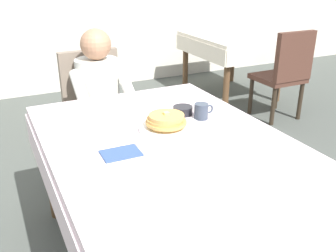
{
  "coord_description": "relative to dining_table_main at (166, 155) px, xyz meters",
  "views": [
    {
      "loc": [
        -0.71,
        -1.47,
        1.51
      ],
      "look_at": [
        0.02,
        0.03,
        0.79
      ],
      "focal_mm": 40.23,
      "sensor_mm": 36.0,
      "label": 1
    }
  ],
  "objects": [
    {
      "name": "knife_right_of_plate",
      "position": [
        0.24,
        0.08,
        0.09
      ],
      "size": [
        0.02,
        0.2,
        0.0
      ],
      "primitive_type": "cube",
      "rotation": [
        0.0,
        0.0,
        1.62
      ],
      "color": "silver",
      "rests_on": "dining_table_main"
    },
    {
      "name": "fork_left_of_plate",
      "position": [
        -0.14,
        0.08,
        0.09
      ],
      "size": [
        0.03,
        0.18,
        0.0
      ],
      "primitive_type": "cube",
      "rotation": [
        0.0,
        0.0,
        1.49
      ],
      "color": "silver",
      "rests_on": "dining_table_main"
    },
    {
      "name": "breakfast_stack",
      "position": [
        0.05,
        0.1,
        0.14
      ],
      "size": [
        0.21,
        0.21,
        0.08
      ],
      "color": "tan",
      "rests_on": "plate_breakfast"
    },
    {
      "name": "plate_breakfast",
      "position": [
        0.05,
        0.1,
        0.1
      ],
      "size": [
        0.28,
        0.28,
        0.02
      ],
      "primitive_type": "cylinder",
      "color": "white",
      "rests_on": "dining_table_main"
    },
    {
      "name": "napkin_folded",
      "position": [
        -0.25,
        -0.06,
        0.09
      ],
      "size": [
        0.17,
        0.12,
        0.01
      ],
      "primitive_type": "cube",
      "rotation": [
        0.0,
        0.0,
        -0.02
      ],
      "color": "#334C7F",
      "rests_on": "dining_table_main"
    },
    {
      "name": "dining_table_main",
      "position": [
        0.0,
        0.0,
        0.0
      ],
      "size": [
        1.12,
        1.52,
        0.74
      ],
      "color": "silver",
      "rests_on": "ground"
    },
    {
      "name": "background_chair_empty",
      "position": [
        1.98,
        1.33,
        -0.12
      ],
      "size": [
        0.44,
        0.45,
        0.93
      ],
      "color": "#4C2D23",
      "rests_on": "ground"
    },
    {
      "name": "diner_person",
      "position": [
        -0.03,
        1.01,
        0.02
      ],
      "size": [
        0.4,
        0.43,
        1.12
      ],
      "rotation": [
        0.0,
        0.0,
        3.14
      ],
      "color": "silver",
      "rests_on": "ground"
    },
    {
      "name": "bowl_butter",
      "position": [
        0.22,
        0.25,
        0.11
      ],
      "size": [
        0.11,
        0.11,
        0.04
      ],
      "primitive_type": "cylinder",
      "color": "black",
      "rests_on": "dining_table_main"
    },
    {
      "name": "syrup_pitcher",
      "position": [
        -0.16,
        0.22,
        0.13
      ],
      "size": [
        0.08,
        0.08,
        0.07
      ],
      "color": "silver",
      "rests_on": "dining_table_main"
    },
    {
      "name": "chair_diner",
      "position": [
        -0.03,
        1.17,
        -0.12
      ],
      "size": [
        0.44,
        0.45,
        0.93
      ],
      "rotation": [
        0.0,
        0.0,
        3.14
      ],
      "color": "#7A6B5B",
      "rests_on": "ground"
    },
    {
      "name": "spoon_near_edge",
      "position": [
        0.01,
        -0.2,
        0.09
      ],
      "size": [
        0.15,
        0.02,
        0.0
      ],
      "primitive_type": "cube",
      "rotation": [
        0.0,
        0.0,
        -0.04
      ],
      "color": "silver",
      "rests_on": "dining_table_main"
    },
    {
      "name": "cup_coffee",
      "position": [
        0.28,
        0.15,
        0.13
      ],
      "size": [
        0.11,
        0.08,
        0.08
      ],
      "color": "#333D4C",
      "rests_on": "dining_table_main"
    },
    {
      "name": "background_table_far",
      "position": [
        1.98,
        2.28,
        -0.03
      ],
      "size": [
        0.92,
        1.12,
        0.74
      ],
      "color": "silver",
      "rests_on": "ground"
    }
  ]
}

